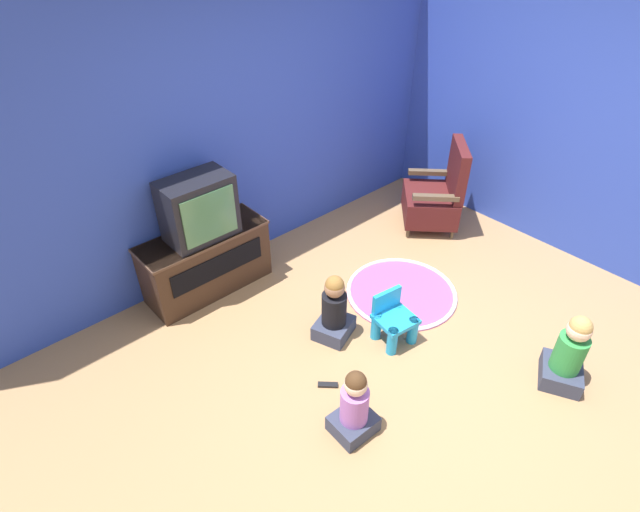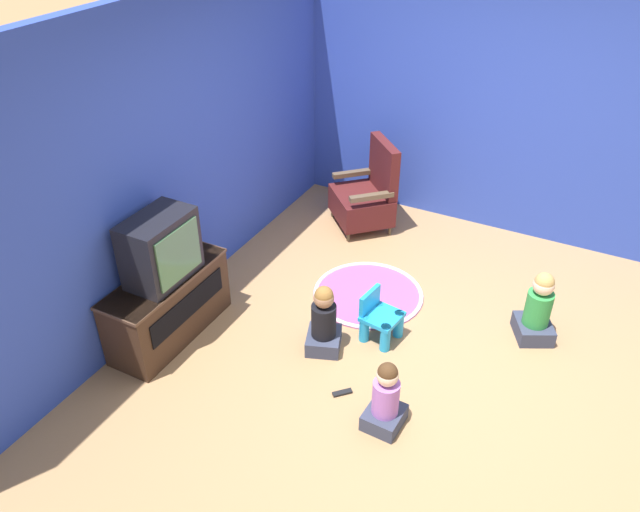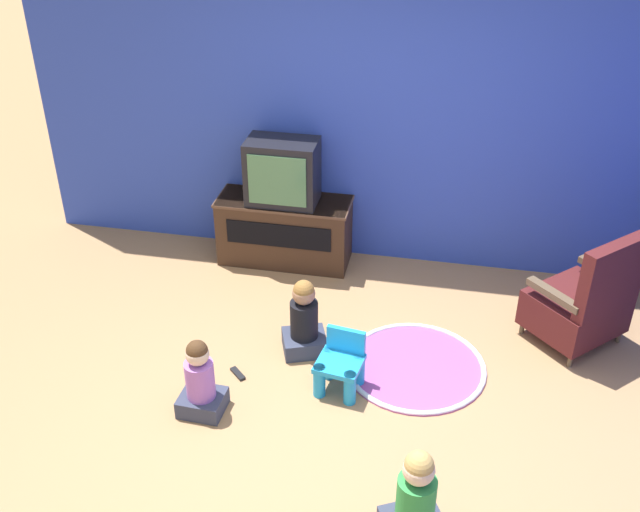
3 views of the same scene
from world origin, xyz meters
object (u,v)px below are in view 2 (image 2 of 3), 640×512
Objects in this scene: television at (161,248)px; child_watching_left at (386,399)px; child_watching_center at (538,310)px; child_watching_right at (324,322)px; yellow_kid_chair at (380,320)px; tv_cabinet at (168,304)px; remote_control at (342,393)px; black_armchair at (367,196)px.

television is 2.03m from child_watching_left.
television is at bearing 90.04° from child_watching_center.
yellow_kid_chair is at bearing -67.23° from child_watching_right.
tv_cabinet reaches higher than remote_control.
child_watching_center reaches higher than yellow_kid_chair.
remote_control is (0.04, -1.57, -0.29)m from tv_cabinet.
black_armchair reaches higher than child_watching_center.
child_watching_center is (1.46, -0.73, 0.03)m from child_watching_left.
television is at bearing -90.00° from tv_cabinet.
child_watching_right is (0.44, -1.19, -0.60)m from television.
child_watching_center is 1.75m from child_watching_right.
child_watching_center is at bearing -24.16° from child_watching_left.
child_watching_right is at bearing -29.92° from black_armchair.
television is 1.85m from yellow_kid_chair.
black_armchair is at bearing -115.65° from remote_control.
child_watching_center reaches higher than tv_cabinet.
television is 1.40m from child_watching_right.
black_armchair is (2.40, -0.70, 0.04)m from tv_cabinet.
television reaches higher than child_watching_center.
television reaches higher than child_watching_left.
yellow_kid_chair is (0.77, -1.56, -0.13)m from tv_cabinet.
black_armchair is 2.24m from child_watching_center.
black_armchair is at bearing -15.84° from television.
child_watching_left is 0.92m from child_watching_right.
tv_cabinet is 1.88× the size of child_watching_right.
yellow_kid_chair is 0.75m from remote_control.
television is (0.00, -0.02, 0.55)m from tv_cabinet.
television is at bearing 90.08° from child_watching_right.
child_watching_left is at bearing -17.52° from black_armchair.
child_watching_right is (0.52, 0.75, 0.02)m from child_watching_left.
tv_cabinet is 1.79× the size of child_watching_center.
yellow_kid_chair is 0.67× the size of child_watching_center.
yellow_kid_chair is at bearing 91.01° from child_watching_center.
tv_cabinet is 1.60m from remote_control.
remote_control is (0.04, -1.55, -0.85)m from television.
child_watching_center reaches higher than child_watching_right.
child_watching_right reaches higher than yellow_kid_chair.
child_watching_right is at bearing -70.05° from tv_cabinet.
black_armchair is at bearing -16.30° from tv_cabinet.
yellow_kid_chair is at bearing -63.85° from tv_cabinet.
black_armchair is 1.85m from yellow_kid_chair.
television is 0.97× the size of child_watching_right.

